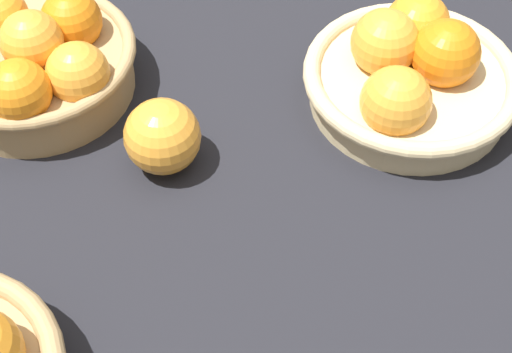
{
  "coord_description": "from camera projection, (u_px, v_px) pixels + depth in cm",
  "views": [
    {
      "loc": [
        -1.83,
        47.37,
        65.62
      ],
      "look_at": [
        -3.31,
        -0.53,
        7.0
      ],
      "focal_mm": 54.09,
      "sensor_mm": 36.0,
      "label": 1
    }
  ],
  "objects": [
    {
      "name": "basket_near_left",
      "position": [
        411.0,
        74.0,
        0.85
      ],
      "size": [
        24.15,
        24.15,
        10.4
      ],
      "color": "#D3BC8C",
      "rests_on": "market_tray"
    },
    {
      "name": "market_tray",
      "position": [
        224.0,
        215.0,
        0.8
      ],
      "size": [
        84.0,
        72.0,
        3.0
      ],
      "primitive_type": "cube",
      "color": "black",
      "rests_on": "ground"
    },
    {
      "name": "basket_near_right",
      "position": [
        33.0,
        62.0,
        0.85
      ],
      "size": [
        23.29,
        23.29,
        11.54
      ],
      "color": "tan",
      "rests_on": "market_tray"
    },
    {
      "name": "loose_orange_front_gap",
      "position": [
        162.0,
        137.0,
        0.79
      ],
      "size": [
        8.03,
        8.03,
        8.03
      ],
      "primitive_type": "sphere",
      "color": "#F49E33",
      "rests_on": "market_tray"
    }
  ]
}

